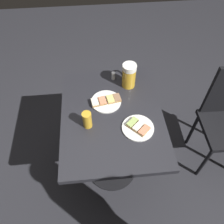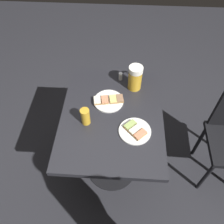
# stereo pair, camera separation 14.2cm
# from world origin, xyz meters

# --- Properties ---
(ground_plane) EXTENTS (6.00, 6.00, 0.00)m
(ground_plane) POSITION_xyz_m (0.00, 0.00, 0.00)
(ground_plane) COLOR #28282D
(cafe_table) EXTENTS (0.64, 0.83, 0.77)m
(cafe_table) POSITION_xyz_m (0.00, 0.00, 0.60)
(cafe_table) COLOR black
(cafe_table) RESTS_ON ground_plane
(plate_near) EXTENTS (0.19, 0.19, 0.03)m
(plate_near) POSITION_xyz_m (0.14, -0.12, 0.78)
(plate_near) COLOR white
(plate_near) RESTS_ON cafe_table
(plate_far) EXTENTS (0.20, 0.20, 0.03)m
(plate_far) POSITION_xyz_m (-0.03, 0.10, 0.78)
(plate_far) COLOR white
(plate_far) RESTS_ON cafe_table
(beer_mug) EXTENTS (0.09, 0.15, 0.18)m
(beer_mug) POSITION_xyz_m (0.14, 0.25, 0.86)
(beer_mug) COLOR gold
(beer_mug) RESTS_ON cafe_table
(beer_glass_small) EXTENTS (0.06, 0.06, 0.11)m
(beer_glass_small) POSITION_xyz_m (-0.15, -0.07, 0.83)
(beer_glass_small) COLOR gold
(beer_glass_small) RESTS_ON cafe_table
(salt_shaker) EXTENTS (0.03, 0.03, 0.06)m
(salt_shaker) POSITION_xyz_m (0.04, 0.32, 0.80)
(salt_shaker) COLOR silver
(salt_shaker) RESTS_ON cafe_table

